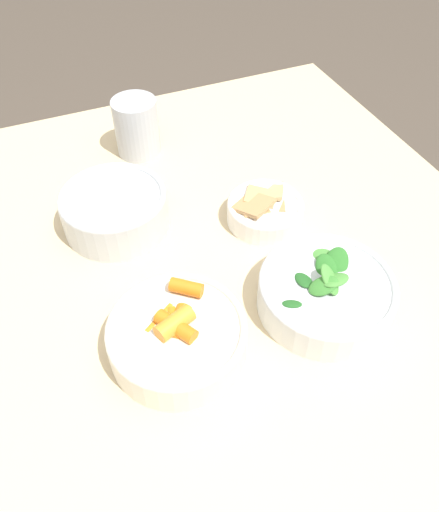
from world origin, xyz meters
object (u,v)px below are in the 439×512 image
(bowl_carrots, at_px, (177,336))
(bowl_beans_hotdog, at_px, (115,211))
(bowl_cookies, at_px, (265,210))
(cup, at_px, (137,127))
(bowl_greens, at_px, (325,291))

(bowl_carrots, distance_m, bowl_beans_hotdog, 0.26)
(bowl_cookies, bearing_deg, bowl_beans_hotdog, 70.16)
(bowl_beans_hotdog, bearing_deg, bowl_carrots, -177.27)
(bowl_beans_hotdog, height_order, cup, cup)
(bowl_greens, height_order, bowl_cookies, bowl_greens)
(bowl_greens, bearing_deg, bowl_carrots, 87.16)
(bowl_carrots, relative_size, bowl_greens, 0.95)
(bowl_carrots, distance_m, bowl_cookies, 0.28)
(cup, bearing_deg, bowl_beans_hotdog, 153.31)
(bowl_greens, bearing_deg, cup, 16.20)
(bowl_greens, bearing_deg, bowl_beans_hotdog, 39.62)
(bowl_cookies, xyz_separation_m, cup, (0.26, 0.13, 0.03))
(bowl_carrots, xyz_separation_m, bowl_cookies, (0.18, -0.21, -0.01))
(bowl_carrots, bearing_deg, cup, -10.20)
(bowl_carrots, distance_m, bowl_greens, 0.21)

